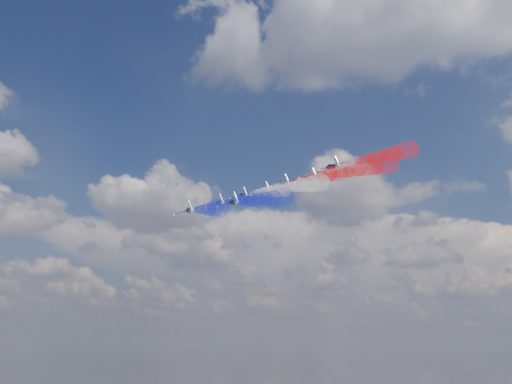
% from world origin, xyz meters
% --- Properties ---
extents(jet_lead, '(14.60, 14.97, 8.22)m').
position_xyz_m(jet_lead, '(-2.32, 34.02, 143.99)').
color(jet_lead, black).
extents(trail_lead, '(26.76, 36.89, 12.93)m').
position_xyz_m(trail_lead, '(11.97, 12.98, 138.97)').
color(trail_lead, white).
extents(jet_inner_left, '(14.60, 14.97, 8.22)m').
position_xyz_m(jet_inner_left, '(-4.08, 20.39, 138.89)').
color(jet_inner_left, black).
extents(trail_inner_left, '(26.76, 36.89, 12.93)m').
position_xyz_m(trail_inner_left, '(10.21, -0.65, 133.87)').
color(trail_inner_left, '#171FC6').
extents(jet_inner_right, '(14.60, 14.97, 8.22)m').
position_xyz_m(jet_inner_right, '(12.39, 29.39, 145.38)').
color(jet_inner_right, black).
extents(trail_inner_right, '(26.76, 36.89, 12.93)m').
position_xyz_m(trail_inner_right, '(26.69, 8.35, 140.36)').
color(trail_inner_right, red).
extents(jet_outer_left, '(14.60, 14.97, 8.22)m').
position_xyz_m(jet_outer_left, '(-5.36, 4.04, 133.53)').
color(jet_outer_left, black).
extents(trail_outer_left, '(26.76, 36.89, 12.93)m').
position_xyz_m(trail_outer_left, '(8.93, -17.00, 128.51)').
color(trail_outer_left, '#171FC6').
extents(jet_center_third, '(14.60, 14.97, 8.22)m').
position_xyz_m(jet_center_third, '(11.56, 15.40, 139.85)').
color(jet_center_third, black).
extents(trail_center_third, '(26.76, 36.89, 12.93)m').
position_xyz_m(trail_center_third, '(25.85, -5.64, 134.83)').
color(trail_center_third, white).
extents(jet_outer_right, '(14.60, 14.97, 8.22)m').
position_xyz_m(jet_outer_right, '(28.55, 23.43, 147.26)').
color(jet_outer_right, black).
extents(trail_outer_right, '(26.76, 36.89, 12.93)m').
position_xyz_m(trail_outer_right, '(42.84, 2.39, 142.23)').
color(trail_outer_right, red).
extents(jet_rear_left, '(14.60, 14.97, 8.22)m').
position_xyz_m(jet_rear_left, '(8.91, -0.14, 133.69)').
color(jet_rear_left, black).
extents(trail_rear_left, '(26.76, 36.89, 12.93)m').
position_xyz_m(trail_rear_left, '(23.21, -21.18, 128.67)').
color(trail_rear_left, '#171FC6').
extents(jet_rear_right, '(14.60, 14.97, 8.22)m').
position_xyz_m(jet_rear_right, '(26.30, 8.59, 140.29)').
color(jet_rear_right, black).
extents(trail_rear_right, '(26.76, 36.89, 12.93)m').
position_xyz_m(trail_rear_right, '(40.60, -12.45, 135.27)').
color(trail_rear_right, red).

